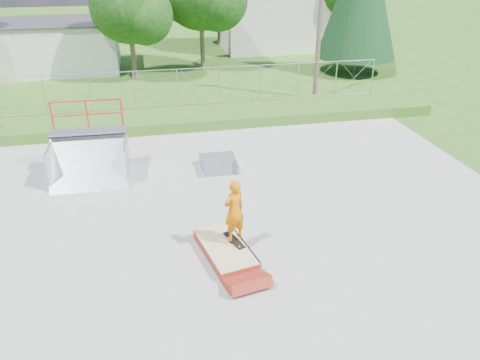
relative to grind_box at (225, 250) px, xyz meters
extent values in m
plane|color=#2C5F1B|center=(-0.12, 1.27, -0.16)|extent=(120.00, 120.00, 0.00)
cube|color=gray|center=(-0.12, 1.27, -0.14)|extent=(20.00, 16.00, 0.04)
cube|color=#2C5F1B|center=(-0.12, 10.77, 0.09)|extent=(24.00, 3.00, 0.50)
cube|color=maroon|center=(0.00, 0.00, -0.01)|extent=(1.47, 2.36, 0.31)
cube|color=tan|center=(0.00, 0.00, 0.15)|extent=(1.49, 2.38, 0.02)
cube|color=black|center=(0.27, 0.09, 0.21)|extent=(0.52, 0.82, 0.13)
imported|color=#D56C03|center=(0.27, 0.09, 1.07)|extent=(0.74, 0.64, 1.71)
cube|color=beige|center=(-8.12, 23.27, 1.34)|extent=(10.00, 6.00, 3.00)
cube|color=beige|center=(8.88, 27.27, 2.34)|extent=(8.00, 6.00, 5.00)
cylinder|color=brown|center=(7.38, 13.27, 3.84)|extent=(0.24, 0.24, 8.00)
cylinder|color=brown|center=(-2.12, 19.27, 1.06)|extent=(0.30, 0.30, 2.45)
sphere|color=#0E340E|center=(-2.12, 19.27, 4.25)|extent=(4.48, 4.48, 4.48)
sphere|color=#0E340E|center=(-1.28, 18.71, 3.69)|extent=(3.36, 3.36, 3.36)
cylinder|color=brown|center=(2.38, 21.27, 1.24)|extent=(0.30, 0.30, 2.80)
sphere|color=#0E340E|center=(3.34, 20.63, 4.24)|extent=(3.84, 3.84, 3.84)
cylinder|color=brown|center=(13.88, 25.27, 1.15)|extent=(0.30, 0.30, 2.62)
cylinder|color=brown|center=(4.88, 29.27, 0.89)|extent=(0.30, 0.30, 2.10)
sphere|color=#0E340E|center=(5.60, 28.79, 3.14)|extent=(2.88, 2.88, 2.88)
cylinder|color=brown|center=(11.88, 18.27, 0.44)|extent=(0.28, 0.28, 1.20)
camera|label=1|loc=(-1.76, -10.16, 7.27)|focal=35.00mm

